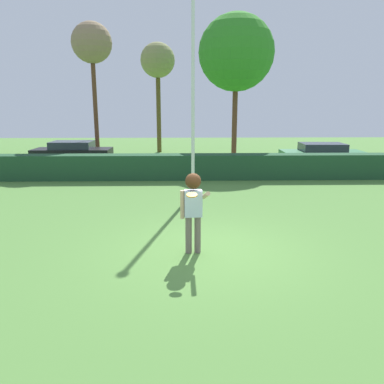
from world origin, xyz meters
TOP-DOWN VIEW (x-y plane):
  - ground_plane at (0.00, 0.00)m, footprint 60.00×60.00m
  - person at (-0.33, -0.07)m, footprint 0.61×0.74m
  - frisbee at (-0.37, -0.59)m, footprint 0.22×0.22m
  - lamppost at (-0.19, 5.61)m, footprint 0.24×0.24m
  - hedge_row at (0.00, 8.49)m, footprint 28.51×0.90m
  - parked_car_black at (-6.66, 13.02)m, footprint 4.21×1.82m
  - parked_car_green at (6.76, 11.61)m, footprint 4.27×1.95m
  - maple_tree at (2.53, 14.67)m, footprint 4.32×4.32m
  - oak_tree at (-5.62, 14.63)m, footprint 2.26×2.26m
  - bare_elm_tree at (-2.18, 18.30)m, footprint 2.28×2.28m

SIDE VIEW (x-z plane):
  - ground_plane at x=0.00m, z-range 0.00..0.00m
  - hedge_row at x=0.00m, z-range 0.00..1.09m
  - parked_car_black at x=-6.66m, z-range 0.06..1.31m
  - parked_car_green at x=6.76m, z-range 0.06..1.31m
  - person at x=-0.33m, z-range 0.25..2.04m
  - frisbee at x=-0.37m, z-range 1.41..1.48m
  - lamppost at x=-0.19m, z-range 0.32..7.53m
  - bare_elm_tree at x=-2.18m, z-range 2.34..9.57m
  - maple_tree at x=2.53m, z-range 1.95..10.22m
  - oak_tree at x=-5.62m, z-range 2.63..10.37m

